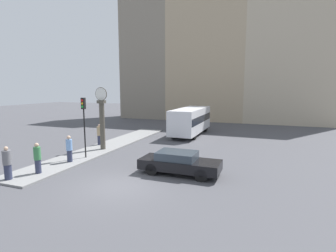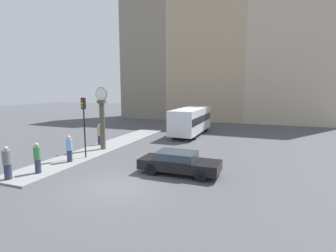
{
  "view_description": "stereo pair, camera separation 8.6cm",
  "coord_description": "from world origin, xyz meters",
  "px_view_note": "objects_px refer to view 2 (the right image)",
  "views": [
    {
      "loc": [
        6.71,
        -10.83,
        4.87
      ],
      "look_at": [
        -0.03,
        7.02,
        2.07
      ],
      "focal_mm": 28.0,
      "sensor_mm": 36.0,
      "label": 1
    },
    {
      "loc": [
        6.79,
        -10.8,
        4.87
      ],
      "look_at": [
        -0.03,
        7.02,
        2.07
      ],
      "focal_mm": 28.0,
      "sensor_mm": 36.0,
      "label": 2
    }
  ],
  "objects_px": {
    "sedan_car": "(179,162)",
    "pedestrian_tan_coat": "(100,134)",
    "street_clock": "(102,120)",
    "traffic_light_near": "(84,115)",
    "pedestrian_blue_stripe": "(69,149)",
    "pedestrian_grey_jacket": "(7,163)",
    "bus_distant": "(191,120)",
    "pedestrian_green_hoodie": "(37,158)"
  },
  "relations": [
    {
      "from": "pedestrian_grey_jacket",
      "to": "street_clock",
      "type": "bearing_deg",
      "value": 85.26
    },
    {
      "from": "street_clock",
      "to": "pedestrian_grey_jacket",
      "type": "xyz_separation_m",
      "value": [
        -0.63,
        -7.58,
        -1.41
      ]
    },
    {
      "from": "bus_distant",
      "to": "pedestrian_green_hoodie",
      "type": "relative_size",
      "value": 4.6
    },
    {
      "from": "traffic_light_near",
      "to": "street_clock",
      "type": "relative_size",
      "value": 0.85
    },
    {
      "from": "street_clock",
      "to": "pedestrian_tan_coat",
      "type": "bearing_deg",
      "value": 133.31
    },
    {
      "from": "pedestrian_blue_stripe",
      "to": "pedestrian_grey_jacket",
      "type": "distance_m",
      "value": 3.85
    },
    {
      "from": "bus_distant",
      "to": "pedestrian_grey_jacket",
      "type": "distance_m",
      "value": 17.49
    },
    {
      "from": "sedan_car",
      "to": "pedestrian_blue_stripe",
      "type": "distance_m",
      "value": 7.32
    },
    {
      "from": "pedestrian_blue_stripe",
      "to": "traffic_light_near",
      "type": "bearing_deg",
      "value": 77.19
    },
    {
      "from": "bus_distant",
      "to": "pedestrian_green_hoodie",
      "type": "distance_m",
      "value": 16.03
    },
    {
      "from": "sedan_car",
      "to": "pedestrian_grey_jacket",
      "type": "distance_m",
      "value": 9.07
    },
    {
      "from": "sedan_car",
      "to": "pedestrian_green_hoodie",
      "type": "xyz_separation_m",
      "value": [
        -7.35,
        -2.96,
        0.3
      ]
    },
    {
      "from": "traffic_light_near",
      "to": "street_clock",
      "type": "bearing_deg",
      "value": 97.75
    },
    {
      "from": "sedan_car",
      "to": "street_clock",
      "type": "height_order",
      "value": "street_clock"
    },
    {
      "from": "sedan_car",
      "to": "pedestrian_grey_jacket",
      "type": "relative_size",
      "value": 2.58
    },
    {
      "from": "street_clock",
      "to": "pedestrian_tan_coat",
      "type": "distance_m",
      "value": 2.23
    },
    {
      "from": "sedan_car",
      "to": "street_clock",
      "type": "bearing_deg",
      "value": 155.9
    },
    {
      "from": "traffic_light_near",
      "to": "pedestrian_grey_jacket",
      "type": "relative_size",
      "value": 2.33
    },
    {
      "from": "street_clock",
      "to": "pedestrian_tan_coat",
      "type": "height_order",
      "value": "street_clock"
    },
    {
      "from": "street_clock",
      "to": "pedestrian_grey_jacket",
      "type": "bearing_deg",
      "value": -94.74
    },
    {
      "from": "pedestrian_green_hoodie",
      "to": "bus_distant",
      "type": "bearing_deg",
      "value": 73.66
    },
    {
      "from": "sedan_car",
      "to": "pedestrian_tan_coat",
      "type": "relative_size",
      "value": 2.6
    },
    {
      "from": "sedan_car",
      "to": "traffic_light_near",
      "type": "relative_size",
      "value": 1.11
    },
    {
      "from": "sedan_car",
      "to": "traffic_light_near",
      "type": "height_order",
      "value": "traffic_light_near"
    },
    {
      "from": "pedestrian_green_hoodie",
      "to": "pedestrian_grey_jacket",
      "type": "bearing_deg",
      "value": -115.6
    },
    {
      "from": "pedestrian_blue_stripe",
      "to": "pedestrian_green_hoodie",
      "type": "height_order",
      "value": "pedestrian_green_hoodie"
    },
    {
      "from": "bus_distant",
      "to": "pedestrian_tan_coat",
      "type": "bearing_deg",
      "value": -125.87
    },
    {
      "from": "pedestrian_grey_jacket",
      "to": "pedestrian_green_hoodie",
      "type": "height_order",
      "value": "pedestrian_grey_jacket"
    },
    {
      "from": "bus_distant",
      "to": "pedestrian_tan_coat",
      "type": "height_order",
      "value": "bus_distant"
    },
    {
      "from": "traffic_light_near",
      "to": "bus_distant",
      "type": "bearing_deg",
      "value": 70.36
    },
    {
      "from": "street_clock",
      "to": "pedestrian_green_hoodie",
      "type": "height_order",
      "value": "street_clock"
    },
    {
      "from": "sedan_car",
      "to": "bus_distant",
      "type": "distance_m",
      "value": 12.77
    },
    {
      "from": "pedestrian_tan_coat",
      "to": "pedestrian_blue_stripe",
      "type": "height_order",
      "value": "pedestrian_tan_coat"
    },
    {
      "from": "bus_distant",
      "to": "pedestrian_green_hoodie",
      "type": "height_order",
      "value": "bus_distant"
    },
    {
      "from": "pedestrian_blue_stripe",
      "to": "sedan_car",
      "type": "bearing_deg",
      "value": 3.91
    },
    {
      "from": "bus_distant",
      "to": "pedestrian_blue_stripe",
      "type": "bearing_deg",
      "value": -109.01
    },
    {
      "from": "sedan_car",
      "to": "pedestrian_grey_jacket",
      "type": "bearing_deg",
      "value": -151.77
    },
    {
      "from": "pedestrian_tan_coat",
      "to": "pedestrian_green_hoodie",
      "type": "relative_size",
      "value": 1.01
    },
    {
      "from": "pedestrian_grey_jacket",
      "to": "pedestrian_tan_coat",
      "type": "bearing_deg",
      "value": 93.55
    },
    {
      "from": "traffic_light_near",
      "to": "pedestrian_green_hoodie",
      "type": "bearing_deg",
      "value": -95.24
    },
    {
      "from": "bus_distant",
      "to": "street_clock",
      "type": "distance_m",
      "value": 10.21
    },
    {
      "from": "pedestrian_tan_coat",
      "to": "pedestrian_grey_jacket",
      "type": "relative_size",
      "value": 0.99
    }
  ]
}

